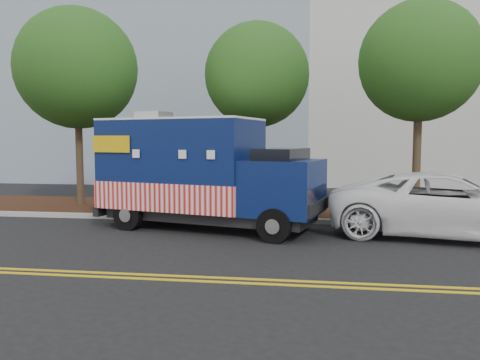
# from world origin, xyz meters

# --- Properties ---
(ground) EXTENTS (120.00, 120.00, 0.00)m
(ground) POSITION_xyz_m (0.00, 0.00, 0.00)
(ground) COLOR black
(ground) RESTS_ON ground
(curb) EXTENTS (120.00, 0.18, 0.15)m
(curb) POSITION_xyz_m (0.00, 1.40, 0.07)
(curb) COLOR #9E9E99
(curb) RESTS_ON ground
(mulch_strip) EXTENTS (120.00, 4.00, 0.15)m
(mulch_strip) POSITION_xyz_m (0.00, 3.50, 0.07)
(mulch_strip) COLOR black
(mulch_strip) RESTS_ON ground
(centerline_near) EXTENTS (120.00, 0.10, 0.01)m
(centerline_near) POSITION_xyz_m (0.00, -4.45, 0.01)
(centerline_near) COLOR gold
(centerline_near) RESTS_ON ground
(centerline_far) EXTENTS (120.00, 0.10, 0.01)m
(centerline_far) POSITION_xyz_m (0.00, -4.70, 0.01)
(centerline_far) COLOR gold
(centerline_far) RESTS_ON ground
(tree_a) EXTENTS (4.36, 4.36, 7.27)m
(tree_a) POSITION_xyz_m (-6.37, 3.55, 5.09)
(tree_a) COLOR #38281C
(tree_a) RESTS_ON ground
(tree_b) EXTENTS (3.62, 3.62, 6.56)m
(tree_b) POSITION_xyz_m (0.18, 3.68, 4.74)
(tree_b) COLOR #38281C
(tree_b) RESTS_ON ground
(tree_c) EXTENTS (3.82, 3.82, 6.90)m
(tree_c) POSITION_xyz_m (5.44, 3.00, 4.98)
(tree_c) COLOR #38281C
(tree_c) RESTS_ON ground
(sign_post) EXTENTS (0.06, 0.06, 2.40)m
(sign_post) POSITION_xyz_m (-3.18, 1.64, 1.20)
(sign_post) COLOR #473828
(sign_post) RESTS_ON ground
(food_truck) EXTENTS (6.69, 3.80, 3.34)m
(food_truck) POSITION_xyz_m (-1.10, 0.29, 1.51)
(food_truck) COLOR black
(food_truck) RESTS_ON ground
(white_car) EXTENTS (6.49, 3.97, 1.68)m
(white_car) POSITION_xyz_m (5.61, -0.04, 0.84)
(white_car) COLOR white
(white_car) RESTS_ON ground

